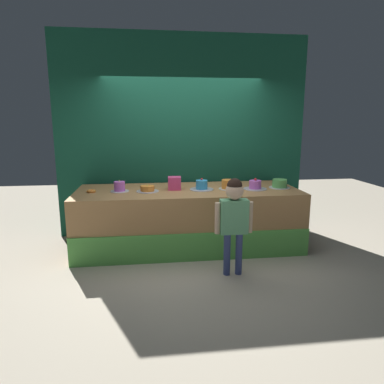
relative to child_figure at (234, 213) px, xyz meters
name	(u,v)px	position (x,y,z in m)	size (l,w,h in m)	color
ground_plane	(193,261)	(-0.43, 0.46, -0.77)	(12.00, 12.00, 0.00)	#ADA38E
stage_platform	(188,218)	(-0.43, 1.04, -0.34)	(3.21, 1.21, 0.86)	#B27F4C
curtain_backdrop	(183,137)	(-0.43, 1.74, 0.82)	(3.99, 0.08, 3.17)	#144C38
child_figure	(234,213)	(0.00, 0.00, 0.00)	(0.46, 0.21, 1.19)	#3F4C8C
pink_box	(174,183)	(-0.62, 1.06, 0.19)	(0.18, 0.18, 0.19)	#E34283
donut	(91,191)	(-1.79, 1.00, 0.11)	(0.13, 0.13, 0.03)	orange
cake_far_left	(120,187)	(-1.40, 1.01, 0.16)	(0.26, 0.26, 0.17)	silver
cake_left	(147,189)	(-1.01, 0.96, 0.13)	(0.31, 0.31, 0.12)	silver
cake_center_left	(202,186)	(-0.23, 1.00, 0.15)	(0.34, 0.34, 0.17)	silver
cake_center_right	(228,185)	(0.16, 0.99, 0.16)	(0.28, 0.28, 0.14)	white
cake_right	(255,185)	(0.55, 0.94, 0.15)	(0.34, 0.34, 0.16)	silver
cake_far_right	(280,184)	(0.94, 0.99, 0.15)	(0.31, 0.31, 0.13)	silver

